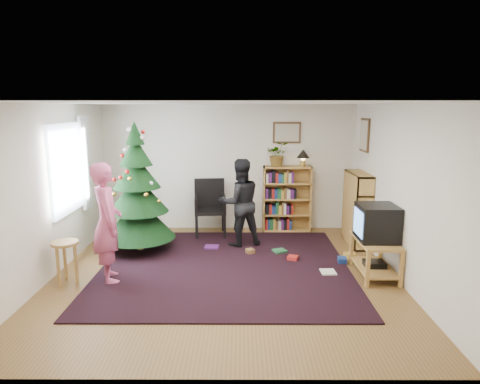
{
  "coord_description": "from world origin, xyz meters",
  "views": [
    {
      "loc": [
        0.25,
        -6.0,
        2.45
      ],
      "look_at": [
        0.23,
        0.76,
        1.1
      ],
      "focal_mm": 32.0,
      "sensor_mm": 36.0,
      "label": 1
    }
  ],
  "objects_px": {
    "crt_tv": "(377,222)",
    "potted_plant": "(278,154)",
    "armchair": "(210,204)",
    "picture_right": "(365,135)",
    "bookshelf_right": "(357,208)",
    "person_standing": "(107,223)",
    "person_by_chair": "(240,203)",
    "bookshelf_back": "(287,198)",
    "stool": "(65,251)",
    "tv_stand": "(375,254)",
    "table_lamp": "(303,155)",
    "christmas_tree": "(138,198)",
    "picture_back": "(287,133)"
  },
  "relations": [
    {
      "from": "picture_back",
      "to": "potted_plant",
      "type": "bearing_deg",
      "value": -144.17
    },
    {
      "from": "picture_back",
      "to": "bookshelf_back",
      "type": "bearing_deg",
      "value": -84.49
    },
    {
      "from": "picture_right",
      "to": "potted_plant",
      "type": "xyz_separation_m",
      "value": [
        -1.51,
        0.59,
        -0.41
      ]
    },
    {
      "from": "picture_right",
      "to": "bookshelf_back",
      "type": "xyz_separation_m",
      "value": [
        -1.31,
        0.59,
        -1.29
      ]
    },
    {
      "from": "crt_tv",
      "to": "armchair",
      "type": "height_order",
      "value": "armchair"
    },
    {
      "from": "bookshelf_back",
      "to": "person_standing",
      "type": "distance_m",
      "value": 3.78
    },
    {
      "from": "armchair",
      "to": "person_standing",
      "type": "distance_m",
      "value": 2.67
    },
    {
      "from": "stool",
      "to": "person_by_chair",
      "type": "bearing_deg",
      "value": 35.03
    },
    {
      "from": "stool",
      "to": "armchair",
      "type": "bearing_deg",
      "value": 52.9
    },
    {
      "from": "bookshelf_right",
      "to": "stool",
      "type": "distance_m",
      "value": 4.89
    },
    {
      "from": "bookshelf_right",
      "to": "potted_plant",
      "type": "distance_m",
      "value": 1.84
    },
    {
      "from": "crt_tv",
      "to": "bookshelf_back",
      "type": "bearing_deg",
      "value": 114.1
    },
    {
      "from": "potted_plant",
      "to": "picture_back",
      "type": "bearing_deg",
      "value": 35.83
    },
    {
      "from": "christmas_tree",
      "to": "tv_stand",
      "type": "bearing_deg",
      "value": -16.28
    },
    {
      "from": "picture_back",
      "to": "bookshelf_back",
      "type": "relative_size",
      "value": 0.42
    },
    {
      "from": "tv_stand",
      "to": "potted_plant",
      "type": "height_order",
      "value": "potted_plant"
    },
    {
      "from": "picture_back",
      "to": "armchair",
      "type": "height_order",
      "value": "picture_back"
    },
    {
      "from": "tv_stand",
      "to": "person_standing",
      "type": "distance_m",
      "value": 3.89
    },
    {
      "from": "crt_tv",
      "to": "table_lamp",
      "type": "distance_m",
      "value": 2.58
    },
    {
      "from": "tv_stand",
      "to": "table_lamp",
      "type": "bearing_deg",
      "value": 107.81
    },
    {
      "from": "picture_right",
      "to": "armchair",
      "type": "bearing_deg",
      "value": 172.57
    },
    {
      "from": "picture_back",
      "to": "picture_right",
      "type": "bearing_deg",
      "value": -28.69
    },
    {
      "from": "person_by_chair",
      "to": "potted_plant",
      "type": "distance_m",
      "value": 1.43
    },
    {
      "from": "picture_right",
      "to": "tv_stand",
      "type": "distance_m",
      "value": 2.41
    },
    {
      "from": "picture_right",
      "to": "crt_tv",
      "type": "height_order",
      "value": "picture_right"
    },
    {
      "from": "stool",
      "to": "person_standing",
      "type": "distance_m",
      "value": 0.69
    },
    {
      "from": "tv_stand",
      "to": "christmas_tree",
      "type": "bearing_deg",
      "value": 163.72
    },
    {
      "from": "picture_back",
      "to": "stool",
      "type": "distance_m",
      "value": 4.61
    },
    {
      "from": "tv_stand",
      "to": "picture_right",
      "type": "bearing_deg",
      "value": 81.78
    },
    {
      "from": "bookshelf_right",
      "to": "person_standing",
      "type": "bearing_deg",
      "value": 113.11
    },
    {
      "from": "armchair",
      "to": "person_by_chair",
      "type": "distance_m",
      "value": 0.96
    },
    {
      "from": "tv_stand",
      "to": "person_by_chair",
      "type": "xyz_separation_m",
      "value": [
        -1.99,
        1.39,
        0.46
      ]
    },
    {
      "from": "person_standing",
      "to": "person_by_chair",
      "type": "xyz_separation_m",
      "value": [
        1.86,
        1.58,
        -0.07
      ]
    },
    {
      "from": "stool",
      "to": "table_lamp",
      "type": "xyz_separation_m",
      "value": [
        3.66,
        2.67,
        1.05
      ]
    },
    {
      "from": "person_by_chair",
      "to": "person_standing",
      "type": "bearing_deg",
      "value": 22.62
    },
    {
      "from": "picture_right",
      "to": "person_by_chair",
      "type": "relative_size",
      "value": 0.38
    },
    {
      "from": "armchair",
      "to": "picture_right",
      "type": "bearing_deg",
      "value": -13.23
    },
    {
      "from": "armchair",
      "to": "bookshelf_right",
      "type": "bearing_deg",
      "value": -18.95
    },
    {
      "from": "armchair",
      "to": "person_by_chair",
      "type": "height_order",
      "value": "person_by_chair"
    },
    {
      "from": "crt_tv",
      "to": "potted_plant",
      "type": "height_order",
      "value": "potted_plant"
    },
    {
      "from": "crt_tv",
      "to": "person_standing",
      "type": "bearing_deg",
      "value": -177.2
    },
    {
      "from": "christmas_tree",
      "to": "armchair",
      "type": "bearing_deg",
      "value": 42.25
    },
    {
      "from": "crt_tv",
      "to": "armchair",
      "type": "distance_m",
      "value": 3.35
    },
    {
      "from": "stool",
      "to": "potted_plant",
      "type": "bearing_deg",
      "value": 40.17
    },
    {
      "from": "armchair",
      "to": "christmas_tree",
      "type": "bearing_deg",
      "value": -143.55
    },
    {
      "from": "bookshelf_back",
      "to": "christmas_tree",
      "type": "bearing_deg",
      "value": -154.53
    },
    {
      "from": "picture_right",
      "to": "potted_plant",
      "type": "bearing_deg",
      "value": 158.68
    },
    {
      "from": "christmas_tree",
      "to": "bookshelf_right",
      "type": "height_order",
      "value": "christmas_tree"
    },
    {
      "from": "bookshelf_right",
      "to": "crt_tv",
      "type": "height_order",
      "value": "bookshelf_right"
    },
    {
      "from": "bookshelf_back",
      "to": "potted_plant",
      "type": "height_order",
      "value": "potted_plant"
    }
  ]
}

